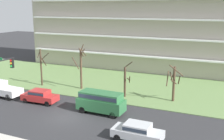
{
  "coord_description": "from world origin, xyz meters",
  "views": [
    {
      "loc": [
        15.49,
        -23.14,
        11.32
      ],
      "look_at": [
        2.41,
        6.0,
        4.06
      ],
      "focal_mm": 44.8,
      "sensor_mm": 36.0,
      "label": 1
    }
  ],
  "objects_px": {
    "tree_center": "(126,81)",
    "sedan_red_near_left": "(40,96)",
    "tree_far_left": "(42,66)",
    "tree_right": "(174,82)",
    "tree_left": "(81,66)",
    "van_green_center_left": "(101,101)",
    "pickup_white_near_right": "(1,89)",
    "sedan_silver_center_right": "(137,131)"
  },
  "relations": [
    {
      "from": "sedan_red_near_left",
      "to": "pickup_white_near_right",
      "type": "bearing_deg",
      "value": -3.13
    },
    {
      "from": "van_green_center_left",
      "to": "pickup_white_near_right",
      "type": "height_order",
      "value": "van_green_center_left"
    },
    {
      "from": "sedan_red_near_left",
      "to": "pickup_white_near_right",
      "type": "relative_size",
      "value": 0.82
    },
    {
      "from": "tree_center",
      "to": "sedan_red_near_left",
      "type": "bearing_deg",
      "value": -144.27
    },
    {
      "from": "tree_far_left",
      "to": "sedan_silver_center_right",
      "type": "xyz_separation_m",
      "value": [
        18.37,
        -10.69,
        -2.07
      ]
    },
    {
      "from": "tree_far_left",
      "to": "pickup_white_near_right",
      "type": "height_order",
      "value": "tree_far_left"
    },
    {
      "from": "sedan_red_near_left",
      "to": "sedan_silver_center_right",
      "type": "relative_size",
      "value": 1.02
    },
    {
      "from": "sedan_silver_center_right",
      "to": "sedan_red_near_left",
      "type": "bearing_deg",
      "value": 162.62
    },
    {
      "from": "tree_center",
      "to": "van_green_center_left",
      "type": "bearing_deg",
      "value": -93.89
    },
    {
      "from": "van_green_center_left",
      "to": "pickup_white_near_right",
      "type": "xyz_separation_m",
      "value": [
        -14.35,
        0.01,
        -0.38
      ]
    },
    {
      "from": "tree_far_left",
      "to": "tree_right",
      "type": "relative_size",
      "value": 1.13
    },
    {
      "from": "tree_far_left",
      "to": "tree_left",
      "type": "xyz_separation_m",
      "value": [
        6.09,
        0.81,
        0.31
      ]
    },
    {
      "from": "tree_left",
      "to": "sedan_red_near_left",
      "type": "bearing_deg",
      "value": -103.26
    },
    {
      "from": "tree_left",
      "to": "pickup_white_near_right",
      "type": "distance_m",
      "value": 10.71
    },
    {
      "from": "tree_left",
      "to": "tree_center",
      "type": "distance_m",
      "value": 7.1
    },
    {
      "from": "sedan_red_near_left",
      "to": "tree_left",
      "type": "bearing_deg",
      "value": -106.26
    },
    {
      "from": "sedan_silver_center_right",
      "to": "pickup_white_near_right",
      "type": "xyz_separation_m",
      "value": [
        -20.09,
        4.51,
        0.14
      ]
    },
    {
      "from": "tree_right",
      "to": "sedan_silver_center_right",
      "type": "xyz_separation_m",
      "value": [
        -0.6,
        -11.42,
        -1.61
      ]
    },
    {
      "from": "tree_center",
      "to": "sedan_red_near_left",
      "type": "relative_size",
      "value": 1.04
    },
    {
      "from": "tree_far_left",
      "to": "tree_left",
      "type": "distance_m",
      "value": 6.15
    },
    {
      "from": "tree_center",
      "to": "tree_right",
      "type": "xyz_separation_m",
      "value": [
        5.92,
        0.73,
        0.33
      ]
    },
    {
      "from": "tree_left",
      "to": "van_green_center_left",
      "type": "height_order",
      "value": "tree_left"
    },
    {
      "from": "pickup_white_near_right",
      "to": "tree_left",
      "type": "bearing_deg",
      "value": -134.94
    },
    {
      "from": "tree_center",
      "to": "sedan_silver_center_right",
      "type": "bearing_deg",
      "value": -63.57
    },
    {
      "from": "van_green_center_left",
      "to": "sedan_silver_center_right",
      "type": "bearing_deg",
      "value": 142.98
    },
    {
      "from": "tree_center",
      "to": "sedan_red_near_left",
      "type": "distance_m",
      "value": 10.69
    },
    {
      "from": "tree_right",
      "to": "pickup_white_near_right",
      "type": "bearing_deg",
      "value": -161.53
    },
    {
      "from": "sedan_red_near_left",
      "to": "tree_right",
      "type": "bearing_deg",
      "value": -157.52
    },
    {
      "from": "tree_left",
      "to": "sedan_silver_center_right",
      "type": "height_order",
      "value": "tree_left"
    },
    {
      "from": "tree_center",
      "to": "van_green_center_left",
      "type": "relative_size",
      "value": 0.89
    },
    {
      "from": "tree_left",
      "to": "tree_center",
      "type": "relative_size",
      "value": 1.37
    },
    {
      "from": "tree_center",
      "to": "sedan_silver_center_right",
      "type": "distance_m",
      "value": 12.01
    },
    {
      "from": "sedan_silver_center_right",
      "to": "tree_left",
      "type": "bearing_deg",
      "value": 137.41
    },
    {
      "from": "sedan_red_near_left",
      "to": "pickup_white_near_right",
      "type": "height_order",
      "value": "pickup_white_near_right"
    },
    {
      "from": "sedan_red_near_left",
      "to": "sedan_silver_center_right",
      "type": "distance_m",
      "value": 14.64
    },
    {
      "from": "sedan_red_near_left",
      "to": "van_green_center_left",
      "type": "bearing_deg",
      "value": 177.0
    },
    {
      "from": "tree_far_left",
      "to": "pickup_white_near_right",
      "type": "bearing_deg",
      "value": -105.59
    },
    {
      "from": "tree_center",
      "to": "pickup_white_near_right",
      "type": "distance_m",
      "value": 16.05
    },
    {
      "from": "tree_far_left",
      "to": "tree_center",
      "type": "distance_m",
      "value": 13.07
    },
    {
      "from": "tree_left",
      "to": "sedan_silver_center_right",
      "type": "distance_m",
      "value": 16.99
    },
    {
      "from": "sedan_silver_center_right",
      "to": "tree_right",
      "type": "bearing_deg",
      "value": 87.51
    },
    {
      "from": "tree_far_left",
      "to": "van_green_center_left",
      "type": "distance_m",
      "value": 14.15
    }
  ]
}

